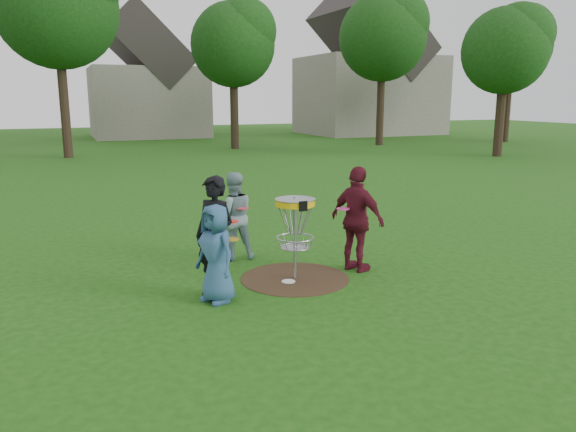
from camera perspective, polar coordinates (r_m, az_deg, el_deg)
name	(u,v)px	position (r m, az deg, el deg)	size (l,w,h in m)	color
ground	(295,279)	(9.34, 0.70, -6.37)	(100.00, 100.00, 0.00)	#19470F
dirt_patch	(295,278)	(9.34, 0.70, -6.35)	(1.80, 1.80, 0.01)	#47331E
player_blue	(216,253)	(8.20, -7.32, -3.80)	(0.71, 0.46, 1.45)	#2D547D
player_black	(215,237)	(8.36, -7.45, -2.15)	(0.67, 0.44, 1.83)	black
player_grey	(233,216)	(10.32, -5.59, 0.01)	(0.79, 0.61, 1.62)	#809DA5
player_maroon	(357,219)	(9.60, 7.06, -0.34)	(1.06, 0.44, 1.81)	#5A1422
disc_on_grass	(288,282)	(9.16, 0.04, -6.68)	(0.22, 0.22, 0.02)	white
disc_golf_basket	(295,218)	(9.07, 0.72, -0.25)	(0.66, 0.67, 1.38)	#9EA0A5
held_discs	(263,218)	(9.02, -2.51, -0.25)	(2.29, 1.91, 0.25)	gold
tree_row	(135,27)	(29.27, -15.24, 18.05)	(51.20, 17.42, 9.90)	#38281C
house_row	(176,79)	(42.05, -11.29, 13.46)	(44.50, 10.65, 11.62)	gray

